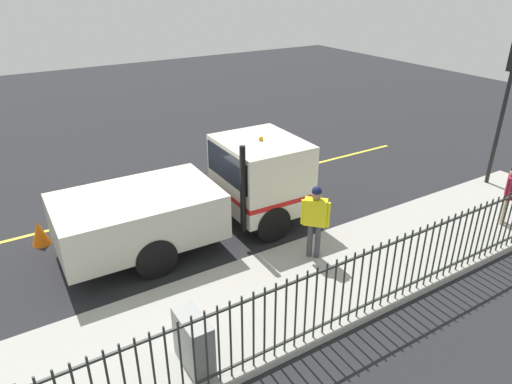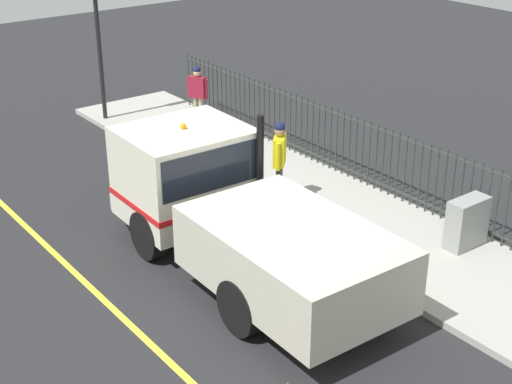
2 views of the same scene
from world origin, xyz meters
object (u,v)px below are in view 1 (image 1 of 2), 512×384
object	(u,v)px
work_truck	(211,190)
traffic_light_near	(509,86)
pedestrian_distant	(510,189)
traffic_cone	(40,233)
worker_standing	(315,215)
utility_cabinet	(194,341)

from	to	relation	value
work_truck	traffic_light_near	size ratio (longest dim) A/B	1.49
work_truck	pedestrian_distant	size ratio (longest dim) A/B	3.91
work_truck	pedestrian_distant	xyz separation A→B (m)	(3.77, 6.71, -0.11)
traffic_light_near	pedestrian_distant	bearing A→B (deg)	131.53
pedestrian_distant	traffic_cone	size ratio (longest dim) A/B	2.58
traffic_light_near	traffic_cone	size ratio (longest dim) A/B	6.77
worker_standing	pedestrian_distant	world-z (taller)	worker_standing
pedestrian_distant	worker_standing	bearing A→B (deg)	134.98
pedestrian_distant	utility_cabinet	bearing A→B (deg)	150.82
work_truck	worker_standing	distance (m)	2.78
worker_standing	utility_cabinet	size ratio (longest dim) A/B	1.83
traffic_light_near	traffic_cone	world-z (taller)	traffic_light_near
work_truck	pedestrian_distant	distance (m)	7.70
utility_cabinet	traffic_cone	xyz separation A→B (m)	(-5.75, -1.56, -0.30)
pedestrian_distant	traffic_light_near	world-z (taller)	traffic_light_near
worker_standing	utility_cabinet	xyz separation A→B (m)	(1.56, -3.78, -0.61)
worker_standing	traffic_cone	distance (m)	6.84
worker_standing	traffic_cone	size ratio (longest dim) A/B	2.83
utility_cabinet	traffic_cone	bearing A→B (deg)	-164.84
worker_standing	traffic_light_near	world-z (taller)	traffic_light_near
utility_cabinet	worker_standing	bearing A→B (deg)	112.51
work_truck	traffic_light_near	xyz separation A→B (m)	(1.94, 8.77, 1.94)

